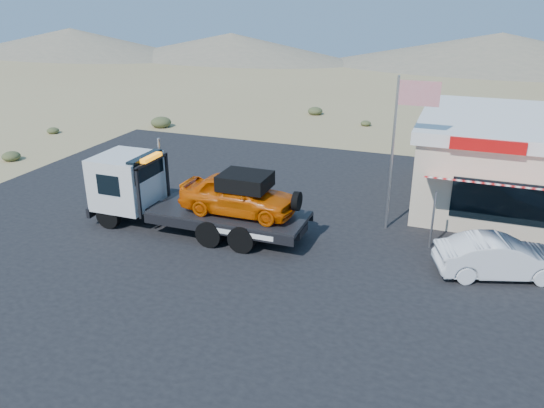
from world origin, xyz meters
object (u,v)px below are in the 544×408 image
object	(u,v)px
tow_truck	(191,193)
flagpole	(400,137)
white_sedan	(500,257)
jerky_store	(544,164)

from	to	relation	value
tow_truck	flagpole	xyz separation A→B (m)	(7.39, 2.83, 2.21)
tow_truck	white_sedan	distance (m)	11.29
tow_truck	flagpole	world-z (taller)	flagpole
white_sedan	tow_truck	bearing A→B (deg)	73.26
tow_truck	jerky_store	world-z (taller)	jerky_store
tow_truck	white_sedan	bearing A→B (deg)	1.30
tow_truck	jerky_store	bearing A→B (deg)	29.40
white_sedan	flagpole	bearing A→B (deg)	38.28
tow_truck	white_sedan	size ratio (longest dim) A/B	2.09
white_sedan	jerky_store	xyz separation A→B (m)	(1.70, 7.05, 1.29)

